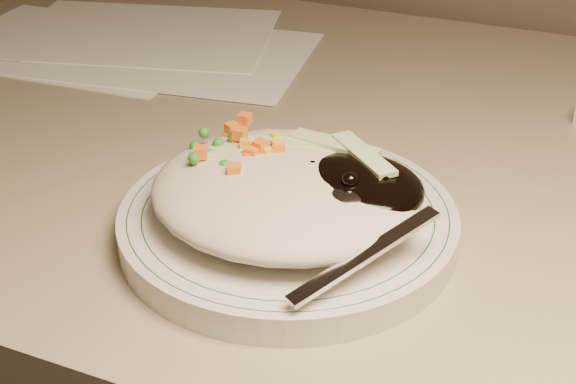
% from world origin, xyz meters
% --- Properties ---
extents(desk, '(1.40, 0.70, 0.74)m').
position_xyz_m(desk, '(0.00, 1.38, 0.54)').
color(desk, gray).
rests_on(desk, ground).
extents(plate, '(0.24, 0.24, 0.02)m').
position_xyz_m(plate, '(-0.06, 1.21, 0.75)').
color(plate, silver).
rests_on(plate, desk).
extents(plate_rim, '(0.23, 0.23, 0.00)m').
position_xyz_m(plate_rim, '(-0.06, 1.21, 0.76)').
color(plate_rim, '#144723').
rests_on(plate_rim, plate).
extents(meal, '(0.21, 0.19, 0.05)m').
position_xyz_m(meal, '(-0.06, 1.21, 0.78)').
color(meal, beige).
rests_on(meal, plate).
extents(papers, '(0.43, 0.31, 0.00)m').
position_xyz_m(papers, '(-0.38, 1.50, 0.74)').
color(papers, white).
rests_on(papers, desk).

